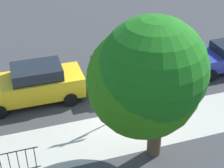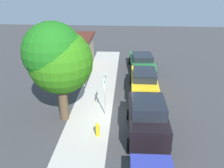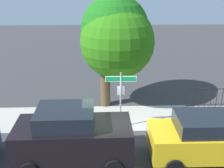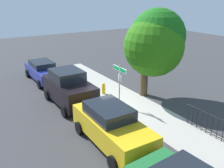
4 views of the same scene
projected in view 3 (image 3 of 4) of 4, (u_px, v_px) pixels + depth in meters
name	position (u px, v px, depth m)	size (l,w,h in m)	color
ground_plane	(113.00, 131.00, 12.47)	(60.00, 60.00, 0.00)	#38383A
sidewalk_strip	(152.00, 117.00, 13.75)	(24.00, 2.60, 0.00)	#AAA69C
street_sign	(121.00, 90.00, 12.20)	(1.36, 0.07, 2.64)	#9EA0A5
shade_tree	(117.00, 37.00, 14.07)	(3.77, 3.98, 5.74)	#4E3B28
car_black	(72.00, 136.00, 10.15)	(4.26, 2.19, 2.14)	black
car_yellow	(211.00, 138.00, 10.25)	(4.65, 2.04, 1.81)	gold
iron_fence	(217.00, 98.00, 14.59)	(3.25, 0.04, 1.07)	black
fire_hydrant	(71.00, 118.00, 12.84)	(0.42, 0.22, 0.78)	yellow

